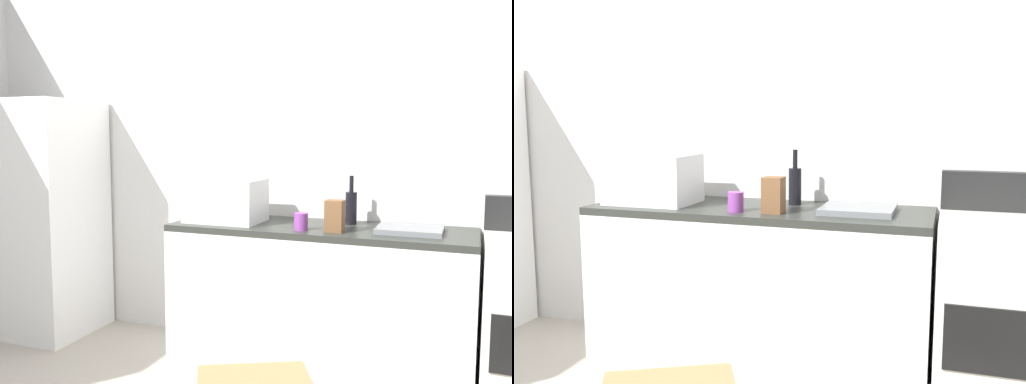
# 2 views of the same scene
# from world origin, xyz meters

# --- Properties ---
(wall_back) EXTENTS (5.00, 0.10, 2.60)m
(wall_back) POSITION_xyz_m (0.00, 1.55, 1.30)
(wall_back) COLOR silver
(wall_back) RESTS_ON ground_plane
(kitchen_counter) EXTENTS (1.80, 0.60, 0.90)m
(kitchen_counter) POSITION_xyz_m (0.30, 1.20, 0.45)
(kitchen_counter) COLOR silver
(kitchen_counter) RESTS_ON ground_plane
(stove_oven) EXTENTS (0.60, 0.61, 1.10)m
(stove_oven) POSITION_xyz_m (1.52, 1.21, 0.47)
(stove_oven) COLOR silver
(stove_oven) RESTS_ON ground_plane
(microwave) EXTENTS (0.46, 0.34, 0.27)m
(microwave) POSITION_xyz_m (-0.30, 1.16, 1.04)
(microwave) COLOR white
(microwave) RESTS_ON kitchen_counter
(sink_basin) EXTENTS (0.36, 0.32, 0.03)m
(sink_basin) POSITION_xyz_m (0.83, 1.20, 0.92)
(sink_basin) COLOR slate
(sink_basin) RESTS_ON kitchen_counter
(wine_bottle) EXTENTS (0.07, 0.07, 0.30)m
(wine_bottle) POSITION_xyz_m (0.46, 1.34, 1.01)
(wine_bottle) COLOR black
(wine_bottle) RESTS_ON kitchen_counter
(coffee_mug) EXTENTS (0.08, 0.08, 0.10)m
(coffee_mug) POSITION_xyz_m (0.24, 1.03, 0.95)
(coffee_mug) COLOR purple
(coffee_mug) RESTS_ON kitchen_counter
(knife_block) EXTENTS (0.10, 0.10, 0.18)m
(knife_block) POSITION_xyz_m (0.43, 1.06, 0.99)
(knife_block) COLOR brown
(knife_block) RESTS_ON kitchen_counter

